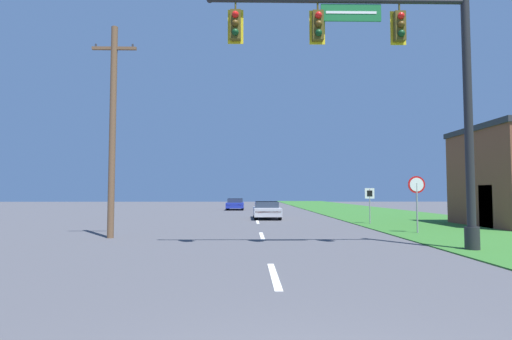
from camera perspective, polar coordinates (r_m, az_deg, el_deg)
The scene contains 8 objects.
grass_verge_right at distance 34.60m, azimuth 17.68°, elevation -6.09°, with size 10.00×110.00×0.04m.
road_center_line at distance 24.81m, azimuth 0.23°, elevation -7.43°, with size 0.16×34.80×0.01m.
signal_mast at distance 13.77m, azimuth 19.94°, elevation 12.41°, with size 8.52×0.47×8.77m.
car_ahead at distance 28.22m, azimuth 1.52°, elevation -5.72°, with size 1.85×4.52×1.19m.
far_car at distance 43.00m, azimuth -2.98°, elevation -4.89°, with size 1.82×4.48×1.19m.
stop_sign at distance 19.06m, azimuth 21.97°, elevation -2.85°, with size 0.76×0.07×2.50m.
route_sign_post at distance 24.05m, azimuth 15.93°, elevation -3.81°, with size 0.55×0.06×2.03m.
utility_pole_near at distance 17.23m, azimuth -19.80°, elevation 5.79°, with size 1.80×0.26×8.61m.
Camera 1 is at (-0.55, -2.74, 1.79)m, focal length 28.00 mm.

